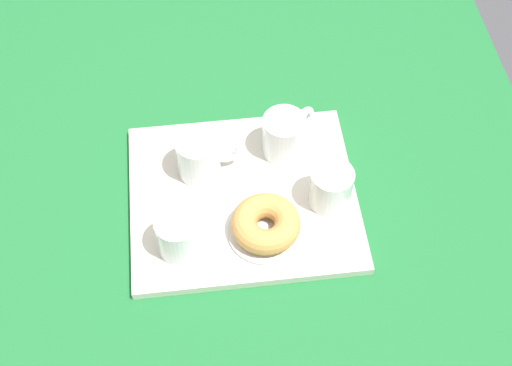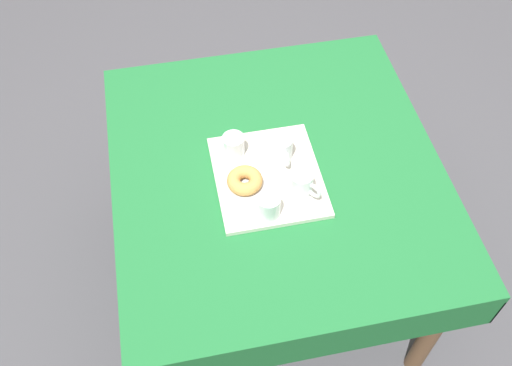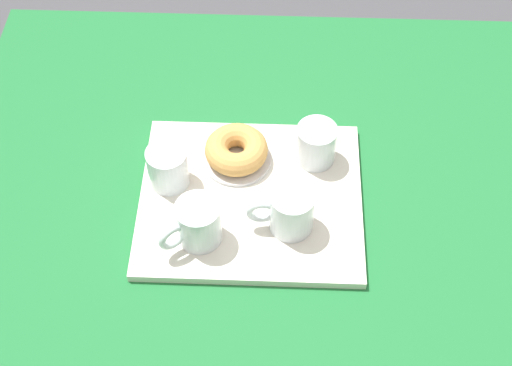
% 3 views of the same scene
% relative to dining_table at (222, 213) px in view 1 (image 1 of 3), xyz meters
% --- Properties ---
extents(ground_plane, '(6.00, 6.00, 0.00)m').
position_rel_dining_table_xyz_m(ground_plane, '(0.00, 0.00, -0.63)').
color(ground_plane, '#47474C').
extents(dining_table, '(1.17, 1.08, 0.72)m').
position_rel_dining_table_xyz_m(dining_table, '(0.00, 0.00, 0.00)').
color(dining_table, '#1E6B33').
rests_on(dining_table, ground).
extents(serving_tray, '(0.39, 0.34, 0.02)m').
position_rel_dining_table_xyz_m(serving_tray, '(-0.04, 0.04, 0.10)').
color(serving_tray, silver).
rests_on(serving_tray, dining_table).
extents(tea_mug_left, '(0.10, 0.09, 0.08)m').
position_rel_dining_table_xyz_m(tea_mug_left, '(-0.12, -0.05, 0.15)').
color(tea_mug_left, white).
rests_on(tea_mug_left, serving_tray).
extents(tea_mug_right, '(0.11, 0.07, 0.08)m').
position_rel_dining_table_xyz_m(tea_mug_right, '(0.03, -0.02, 0.15)').
color(tea_mug_right, white).
rests_on(tea_mug_right, serving_tray).
extents(water_glass_near, '(0.07, 0.07, 0.08)m').
position_rel_dining_table_xyz_m(water_glass_near, '(-0.18, 0.07, 0.15)').
color(water_glass_near, white).
rests_on(water_glass_near, serving_tray).
extents(water_glass_far, '(0.07, 0.07, 0.08)m').
position_rel_dining_table_xyz_m(water_glass_far, '(0.07, 0.13, 0.15)').
color(water_glass_far, white).
rests_on(water_glass_far, serving_tray).
extents(donut_plate_left, '(0.13, 0.13, 0.01)m').
position_rel_dining_table_xyz_m(donut_plate_left, '(-0.07, 0.12, 0.12)').
color(donut_plate_left, silver).
rests_on(donut_plate_left, serving_tray).
extents(sugar_donut_left, '(0.11, 0.11, 0.04)m').
position_rel_dining_table_xyz_m(sugar_donut_left, '(-0.07, 0.12, 0.14)').
color(sugar_donut_left, tan).
rests_on(sugar_donut_left, donut_plate_left).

